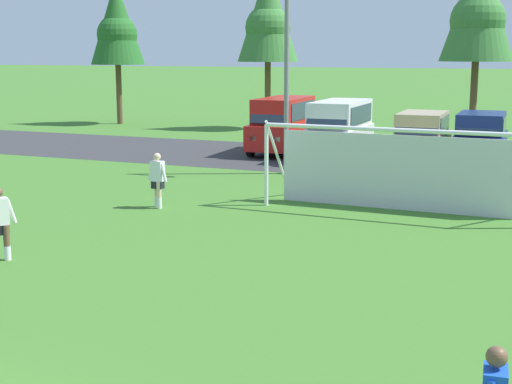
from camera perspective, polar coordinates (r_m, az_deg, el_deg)
ground_plane at (r=21.82m, az=3.31°, el=-1.31°), size 400.00×400.00×0.00m
parking_lot_strip at (r=31.58m, az=9.49°, el=2.31°), size 52.00×8.40×0.01m
soccer_goal at (r=21.70m, az=10.56°, el=1.92°), size 7.46×2.11×2.57m
player_midfield_center at (r=17.25m, az=-19.13°, el=-2.33°), size 0.55×0.61×1.64m
player_defender_far at (r=22.01m, az=-7.59°, el=0.90°), size 0.73×0.34×1.64m
parked_car_slot_far_left at (r=33.78m, az=2.09°, el=5.28°), size 2.35×4.88×2.52m
parked_car_slot_left at (r=31.77m, az=6.44°, el=4.87°), size 2.24×4.82×2.52m
parked_car_slot_center_left at (r=30.68m, az=12.62°, el=4.04°), size 2.22×4.64×2.16m
parked_car_slot_center at (r=31.03m, az=16.90°, el=3.91°), size 2.24×4.65×2.16m
tree_left_edge at (r=48.59m, az=-10.68°, el=12.52°), size 3.40×3.40×9.07m
tree_mid_left at (r=44.62m, az=0.93°, el=13.34°), size 3.60×3.60×9.59m
tree_center_back at (r=39.75m, az=16.76°, el=13.46°), size 3.68×3.68×9.82m
street_lamp at (r=27.76m, az=2.72°, el=9.31°), size 2.00×0.32×7.45m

